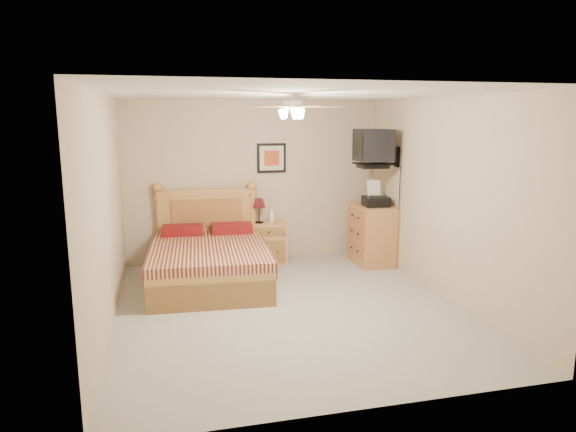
{
  "coord_description": "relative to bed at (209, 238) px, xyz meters",
  "views": [
    {
      "loc": [
        -1.39,
        -5.66,
        2.25
      ],
      "look_at": [
        0.21,
        0.9,
        0.95
      ],
      "focal_mm": 32.0,
      "sensor_mm": 36.0,
      "label": 1
    }
  ],
  "objects": [
    {
      "name": "dresser",
      "position": [
        2.56,
        0.46,
        -0.19
      ],
      "size": [
        0.54,
        0.78,
        0.92
      ],
      "primitive_type": "cube",
      "rotation": [
        0.0,
        0.0,
        -0.0
      ],
      "color": "#A46338",
      "rests_on": "ground"
    },
    {
      "name": "wall_right",
      "position": [
        2.83,
        -1.12,
        0.6
      ],
      "size": [
        0.04,
        4.5,
        2.5
      ],
      "primitive_type": "cube",
      "color": "#C0AA8D",
      "rests_on": "ground"
    },
    {
      "name": "wall_left",
      "position": [
        -1.17,
        -1.12,
        0.6
      ],
      "size": [
        0.04,
        4.5,
        2.5
      ],
      "primitive_type": "cube",
      "color": "#C0AA8D",
      "rests_on": "ground"
    },
    {
      "name": "table_lamp",
      "position": [
        0.86,
        0.9,
        0.18
      ],
      "size": [
        0.23,
        0.23,
        0.38
      ],
      "primitive_type": null,
      "rotation": [
        0.0,
        0.0,
        0.09
      ],
      "color": "#5A131C",
      "rests_on": "nightstand"
    },
    {
      "name": "wall_tv",
      "position": [
        2.58,
        0.22,
        1.16
      ],
      "size": [
        0.56,
        0.46,
        0.58
      ],
      "primitive_type": null,
      "color": "black",
      "rests_on": "wall_right"
    },
    {
      "name": "nightstand",
      "position": [
        0.99,
        0.88,
        -0.33
      ],
      "size": [
        0.63,
        0.5,
        0.64
      ],
      "primitive_type": "cube",
      "rotation": [
        0.0,
        0.0,
        -0.1
      ],
      "color": "#B06D38",
      "rests_on": "ground"
    },
    {
      "name": "fax_machine",
      "position": [
        2.56,
        0.37,
        0.46
      ],
      "size": [
        0.39,
        0.41,
        0.38
      ],
      "primitive_type": null,
      "rotation": [
        0.0,
        0.0,
        -0.09
      ],
      "color": "black",
      "rests_on": "dresser"
    },
    {
      "name": "ceiling_fan",
      "position": [
        0.83,
        -1.32,
        1.71
      ],
      "size": [
        1.14,
        1.14,
        0.28
      ],
      "primitive_type": null,
      "color": "white",
      "rests_on": "ceiling"
    },
    {
      "name": "bed",
      "position": [
        0.0,
        0.0,
        0.0
      ],
      "size": [
        1.65,
        2.1,
        1.3
      ],
      "primitive_type": null,
      "rotation": [
        0.0,
        0.0,
        -0.06
      ],
      "color": "#BF883F",
      "rests_on": "ground"
    },
    {
      "name": "floor",
      "position": [
        0.83,
        -1.12,
        -0.65
      ],
      "size": [
        4.5,
        4.5,
        0.0
      ],
      "primitive_type": "plane",
      "color": "#9D988E",
      "rests_on": "ground"
    },
    {
      "name": "magazine_lower",
      "position": [
        2.52,
        0.7,
        0.28
      ],
      "size": [
        0.26,
        0.32,
        0.03
      ],
      "primitive_type": "imported",
      "rotation": [
        0.0,
        0.0,
        0.21
      ],
      "color": "#B9B097",
      "rests_on": "dresser"
    },
    {
      "name": "magazine_upper",
      "position": [
        2.55,
        0.72,
        0.31
      ],
      "size": [
        0.28,
        0.32,
        0.02
      ],
      "primitive_type": "imported",
      "rotation": [
        0.0,
        0.0,
        0.38
      ],
      "color": "gray",
      "rests_on": "magazine_lower"
    },
    {
      "name": "wall_back",
      "position": [
        0.83,
        1.13,
        0.6
      ],
      "size": [
        4.0,
        0.04,
        2.5
      ],
      "primitive_type": "cube",
      "color": "#C0AA8D",
      "rests_on": "ground"
    },
    {
      "name": "wall_front",
      "position": [
        0.83,
        -3.37,
        0.6
      ],
      "size": [
        4.0,
        0.04,
        2.5
      ],
      "primitive_type": "cube",
      "color": "#C0AA8D",
      "rests_on": "ground"
    },
    {
      "name": "framed_picture",
      "position": [
        1.1,
        1.11,
        0.97
      ],
      "size": [
        0.46,
        0.04,
        0.46
      ],
      "primitive_type": "cube",
      "color": "black",
      "rests_on": "wall_back"
    },
    {
      "name": "lotion_bottle",
      "position": [
        1.07,
        0.93,
        0.1
      ],
      "size": [
        0.1,
        0.1,
        0.24
      ],
      "primitive_type": "imported",
      "rotation": [
        0.0,
        0.0,
        0.07
      ],
      "color": "white",
      "rests_on": "nightstand"
    },
    {
      "name": "ceiling",
      "position": [
        0.83,
        -1.12,
        1.85
      ],
      "size": [
        4.0,
        4.5,
        0.04
      ],
      "primitive_type": "cube",
      "color": "white",
      "rests_on": "ground"
    }
  ]
}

